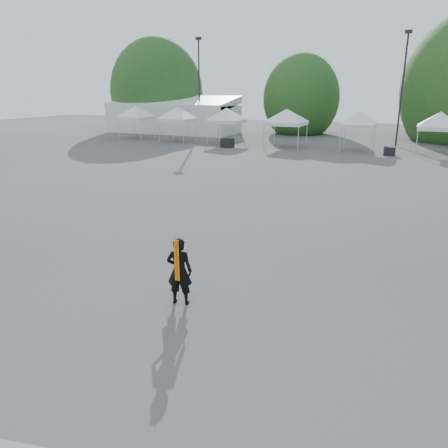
% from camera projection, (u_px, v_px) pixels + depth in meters
% --- Properties ---
extents(ground, '(120.00, 120.00, 0.00)m').
position_uv_depth(ground, '(227.00, 265.00, 13.03)').
color(ground, '#474442').
rests_on(ground, ground).
extents(marquee, '(15.00, 6.25, 4.23)m').
position_uv_depth(marquee, '(173.00, 116.00, 51.48)').
color(marquee, white).
rests_on(marquee, ground).
extents(light_pole_west, '(0.60, 0.25, 10.30)m').
position_uv_depth(light_pole_west, '(199.00, 81.00, 47.94)').
color(light_pole_west, black).
rests_on(light_pole_west, ground).
extents(light_pole_east, '(0.60, 0.25, 9.80)m').
position_uv_depth(light_pole_east, '(403.00, 83.00, 38.22)').
color(light_pole_east, black).
rests_on(light_pole_east, ground).
extents(tree_far_w, '(4.80, 4.80, 7.30)m').
position_uv_depth(tree_far_w, '(157.00, 93.00, 54.87)').
color(tree_far_w, '#382314').
rests_on(tree_far_w, ground).
extents(tree_mid_w, '(4.16, 4.16, 6.33)m').
position_uv_depth(tree_mid_w, '(301.00, 99.00, 49.90)').
color(tree_mid_w, '#382314').
rests_on(tree_mid_w, ground).
extents(tent_a, '(4.01, 4.01, 3.88)m').
position_uv_depth(tent_a, '(136.00, 108.00, 45.13)').
color(tent_a, silver).
rests_on(tent_a, ground).
extents(tent_b, '(4.15, 4.15, 3.88)m').
position_uv_depth(tent_b, '(177.00, 110.00, 42.42)').
color(tent_b, silver).
rests_on(tent_b, ground).
extents(tent_c, '(4.16, 4.16, 3.88)m').
position_uv_depth(tent_c, '(226.00, 111.00, 40.73)').
color(tent_c, silver).
rests_on(tent_c, ground).
extents(tent_d, '(4.64, 4.64, 3.88)m').
position_uv_depth(tent_d, '(287.00, 112.00, 38.34)').
color(tent_d, silver).
rests_on(tent_d, ground).
extents(tent_e, '(3.75, 3.75, 3.88)m').
position_uv_depth(tent_e, '(360.00, 114.00, 35.78)').
color(tent_e, silver).
rests_on(tent_e, ground).
extents(tent_f, '(4.43, 4.43, 3.88)m').
position_uv_depth(tent_f, '(441.00, 115.00, 33.77)').
color(tent_f, silver).
rests_on(tent_f, ground).
extents(man, '(0.70, 0.54, 1.70)m').
position_uv_depth(man, '(179.00, 271.00, 10.49)').
color(man, black).
rests_on(man, ground).
extents(crate_west, '(1.04, 0.82, 0.80)m').
position_uv_depth(crate_west, '(227.00, 143.00, 38.85)').
color(crate_west, black).
rests_on(crate_west, ground).
extents(crate_mid, '(0.93, 0.77, 0.66)m').
position_uv_depth(crate_mid, '(389.00, 151.00, 34.23)').
color(crate_mid, black).
rests_on(crate_mid, ground).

